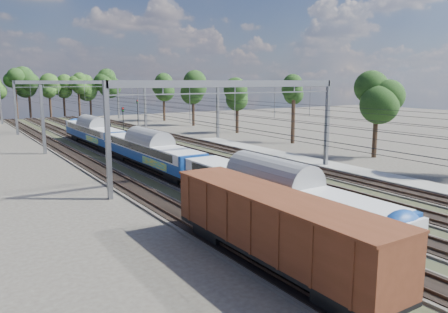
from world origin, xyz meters
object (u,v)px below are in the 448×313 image
freight_boxcar (273,225)px  worker (110,126)px  signal_near (123,121)px  emu_train (151,147)px  signal_far (138,110)px

freight_boxcar → worker: freight_boxcar is taller
freight_boxcar → signal_near: signal_near is taller
emu_train → signal_far: signal_far is taller
freight_boxcar → signal_far: bearing=73.4°
signal_near → freight_boxcar: bearing=-89.9°
emu_train → freight_boxcar: (-4.50, -24.88, -0.21)m
signal_near → signal_far: 25.47m
emu_train → freight_boxcar: bearing=-100.3°
emu_train → signal_near: signal_near is taller
worker → signal_far: (7.88, 6.32, 2.29)m
signal_near → signal_far: (11.27, 22.84, -0.06)m
emu_train → signal_near: size_ratio=11.34×
freight_boxcar → signal_far: signal_far is taller
freight_boxcar → emu_train: bearing=79.7°
emu_train → signal_far: (15.82, 43.23, 0.84)m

